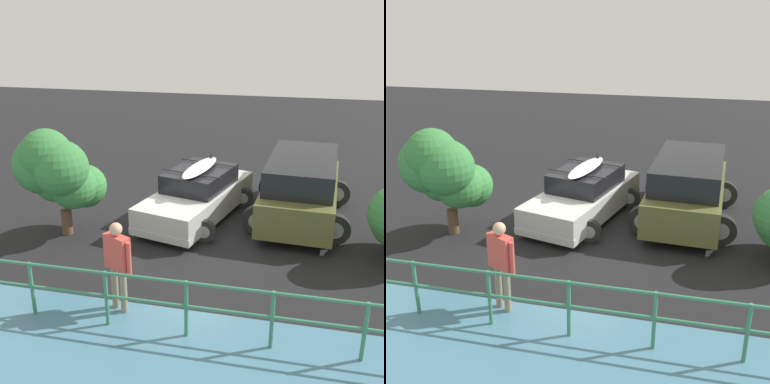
# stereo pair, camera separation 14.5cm
# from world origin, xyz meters

# --- Properties ---
(ground_plane) EXTENTS (44.00, 44.00, 0.02)m
(ground_plane) POSITION_xyz_m (0.00, 0.00, -0.01)
(ground_plane) COLOR black
(ground_plane) RESTS_ON ground
(sedan_car) EXTENTS (2.82, 4.46, 1.61)m
(sedan_car) POSITION_xyz_m (-0.07, -0.36, 0.63)
(sedan_car) COLOR silver
(sedan_car) RESTS_ON ground
(suv_car) EXTENTS (2.80, 4.59, 1.75)m
(suv_car) POSITION_xyz_m (-2.80, -0.87, 0.91)
(suv_car) COLOR brown
(suv_car) RESTS_ON ground
(person_bystander) EXTENTS (0.63, 0.40, 1.78)m
(person_bystander) POSITION_xyz_m (0.37, 4.33, 1.07)
(person_bystander) COLOR gray
(person_bystander) RESTS_ON ground
(railing_fence) EXTENTS (8.75, 0.15, 1.08)m
(railing_fence) POSITION_xyz_m (-1.04, 4.82, 0.71)
(railing_fence) COLOR #387F5B
(railing_fence) RESTS_ON ground
(bush_near_left) EXTENTS (1.99, 2.09, 2.80)m
(bush_near_left) POSITION_xyz_m (2.90, 1.70, 1.77)
(bush_near_left) COLOR brown
(bush_near_left) RESTS_ON ground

